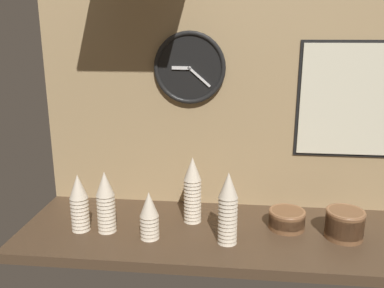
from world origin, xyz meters
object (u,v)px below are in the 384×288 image
at_px(cup_stack_left, 106,202).
at_px(wall_clock, 190,68).
at_px(cup_stack_center_left, 149,215).
at_px(menu_board, 347,100).
at_px(cup_stack_far_left, 79,203).
at_px(bowl_stack_far_right, 345,223).
at_px(bowl_stack_right, 287,219).
at_px(cup_stack_center, 192,190).
at_px(cup_stack_center_right, 228,208).

bearing_deg(cup_stack_left, wall_clock, 45.08).
bearing_deg(cup_stack_center_left, menu_board, 24.01).
bearing_deg(cup_stack_far_left, wall_clock, 36.56).
distance_m(cup_stack_left, bowl_stack_far_right, 0.93).
height_order(cup_stack_left, menu_board, menu_board).
height_order(cup_stack_far_left, cup_stack_left, cup_stack_left).
xyz_separation_m(cup_stack_far_left, bowl_stack_far_right, (1.03, 0.05, -0.06)).
bearing_deg(menu_board, wall_clock, -179.23).
bearing_deg(cup_stack_left, cup_stack_far_left, -178.94).
distance_m(bowl_stack_right, menu_board, 0.55).
xyz_separation_m(bowl_stack_far_right, menu_board, (0.03, 0.26, 0.43)).
xyz_separation_m(cup_stack_center, cup_stack_center_right, (0.15, -0.17, 0.00)).
bearing_deg(cup_stack_center_left, cup_stack_far_left, 172.81).
bearing_deg(wall_clock, menu_board, 0.77).
height_order(cup_stack_center_left, cup_stack_center_right, cup_stack_center_right).
height_order(cup_stack_center_right, bowl_stack_right, cup_stack_center_right).
distance_m(cup_stack_far_left, cup_stack_center_left, 0.29).
xyz_separation_m(cup_stack_center_left, menu_board, (0.78, 0.35, 0.40)).
bearing_deg(cup_stack_center, bowl_stack_far_right, -7.35).
relative_size(cup_stack_far_left, cup_stack_left, 0.94).
height_order(wall_clock, menu_board, wall_clock).
bearing_deg(bowl_stack_far_right, cup_stack_far_left, -177.34).
height_order(cup_stack_center_right, wall_clock, wall_clock).
height_order(cup_stack_far_left, bowl_stack_far_right, cup_stack_far_left).
distance_m(bowl_stack_far_right, wall_clock, 0.88).
bearing_deg(cup_stack_center_right, cup_stack_left, 174.97).
bearing_deg(bowl_stack_right, cup_stack_center_right, -148.95).
relative_size(bowl_stack_far_right, wall_clock, 0.48).
distance_m(cup_stack_center_right, cup_stack_left, 0.48).
bearing_deg(cup_stack_far_left, cup_stack_left, 1.06).
distance_m(cup_stack_far_left, cup_stack_center_right, 0.59).
relative_size(cup_stack_center, wall_clock, 0.92).
height_order(cup_stack_left, wall_clock, wall_clock).
height_order(cup_stack_far_left, wall_clock, wall_clock).
bearing_deg(cup_stack_far_left, cup_stack_center_right, -3.92).
xyz_separation_m(cup_stack_left, menu_board, (0.96, 0.31, 0.37)).
xyz_separation_m(cup_stack_left, bowl_stack_right, (0.72, 0.10, -0.08)).
relative_size(cup_stack_center_left, menu_board, 0.39).
distance_m(bowl_stack_far_right, menu_board, 0.51).
height_order(cup_stack_far_left, cup_stack_center_left, cup_stack_far_left).
bearing_deg(cup_stack_center_right, cup_stack_center, 132.10).
relative_size(cup_stack_center_left, bowl_stack_right, 1.28).
relative_size(cup_stack_center, bowl_stack_far_right, 1.90).
bearing_deg(cup_stack_center_right, bowl_stack_right, 31.05).
xyz_separation_m(cup_stack_far_left, cup_stack_left, (0.11, 0.00, 0.01)).
bearing_deg(cup_stack_far_left, cup_stack_center_left, -7.19).
xyz_separation_m(bowl_stack_right, wall_clock, (-0.42, 0.20, 0.58)).
distance_m(cup_stack_center, bowl_stack_far_right, 0.61).
height_order(bowl_stack_right, wall_clock, wall_clock).
bearing_deg(cup_stack_left, menu_board, 17.81).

